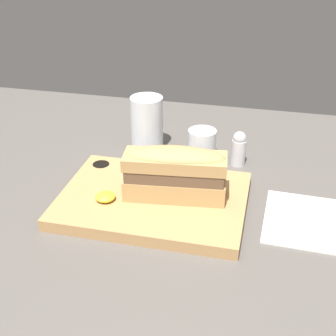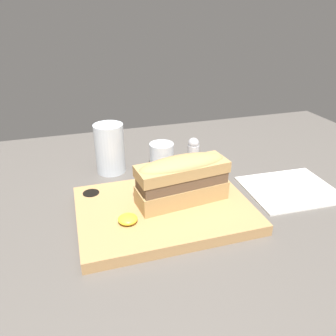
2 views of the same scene
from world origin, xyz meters
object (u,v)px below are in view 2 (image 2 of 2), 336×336
object	(u,v)px
napkin	(290,189)
salt_shaker	(193,152)
water_glass	(110,152)
wine_glass	(162,156)
sandwich	(182,178)
serving_board	(163,209)

from	to	relation	value
napkin	salt_shaker	world-z (taller)	salt_shaker
water_glass	napkin	size ratio (longest dim) A/B	0.61
wine_glass	salt_shaker	world-z (taller)	salt_shaker
sandwich	wine_glass	distance (cm)	21.64
serving_board	napkin	size ratio (longest dim) A/B	1.66
serving_board	water_glass	world-z (taller)	water_glass
wine_glass	salt_shaker	distance (cm)	8.58
serving_board	sandwich	xyz separation A→B (cm)	(4.17, 0.44, 6.63)
salt_shaker	serving_board	bearing A→B (deg)	-125.24
wine_glass	napkin	world-z (taller)	wine_glass
serving_board	napkin	distance (cm)	31.43
serving_board	napkin	world-z (taller)	serving_board
water_glass	napkin	bearing A→B (deg)	-29.87
wine_glass	napkin	bearing A→B (deg)	-38.92
water_glass	napkin	xyz separation A→B (cm)	(38.87, -22.32, -5.33)
wine_glass	water_glass	bearing A→B (deg)	172.86
sandwich	wine_glass	xyz separation A→B (cm)	(1.64, 21.08, -4.65)
sandwich	wine_glass	world-z (taller)	sandwich
serving_board	salt_shaker	xyz separation A→B (cm)	(14.23, 20.14, 2.89)
sandwich	serving_board	bearing A→B (deg)	-173.98
serving_board	water_glass	distance (cm)	24.75
wine_glass	sandwich	bearing A→B (deg)	-94.45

